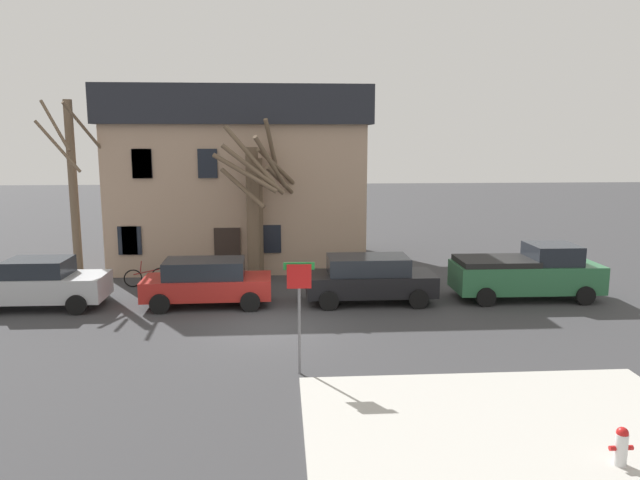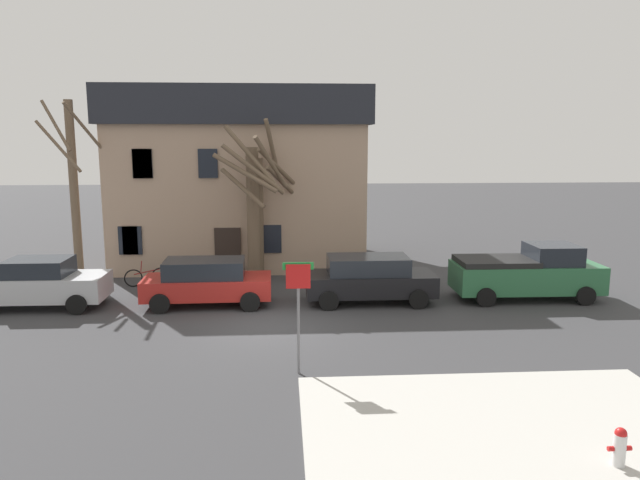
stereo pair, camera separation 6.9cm
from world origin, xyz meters
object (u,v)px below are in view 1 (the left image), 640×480
(car_red_wagon, at_px, (207,282))
(street_sign_pole, at_px, (299,297))
(building_main, at_px, (241,175))
(tree_bare_mid, at_px, (253,205))
(bicycle_leaning, at_px, (147,277))
(car_silver_sedan, at_px, (40,283))
(tree_bare_near, at_px, (73,185))
(pickup_truck_green, at_px, (527,272))
(tree_bare_far, at_px, (261,209))
(car_black_wagon, at_px, (369,278))
(fire_hydrant, at_px, (621,446))

(car_red_wagon, xyz_separation_m, street_sign_pole, (3.05, -6.40, 1.13))
(building_main, bearing_deg, tree_bare_mid, -80.91)
(bicycle_leaning, bearing_deg, car_silver_sedan, -135.86)
(tree_bare_near, xyz_separation_m, bicycle_leaning, (3.11, -1.43, -3.58))
(building_main, height_order, pickup_truck_green, building_main)
(building_main, height_order, bicycle_leaning, building_main)
(pickup_truck_green, bearing_deg, street_sign_pole, -142.62)
(tree_bare_far, bearing_deg, street_sign_pole, -83.27)
(tree_bare_near, relative_size, tree_bare_mid, 1.16)
(tree_bare_mid, relative_size, car_black_wagon, 1.38)
(tree_bare_near, height_order, bicycle_leaning, tree_bare_near)
(tree_bare_near, distance_m, car_red_wagon, 7.95)
(tree_bare_near, height_order, car_silver_sedan, tree_bare_near)
(tree_bare_far, relative_size, pickup_truck_green, 1.25)
(building_main, xyz_separation_m, bicycle_leaning, (-3.50, -5.05, -3.72))
(tree_bare_near, xyz_separation_m, street_sign_pole, (8.90, -10.80, -1.96))
(street_sign_pole, bearing_deg, tree_bare_near, 129.50)
(building_main, distance_m, pickup_truck_green, 13.77)
(building_main, height_order, street_sign_pole, building_main)
(street_sign_pole, xyz_separation_m, bicycle_leaning, (-5.80, 9.37, -1.62))
(car_red_wagon, bearing_deg, tree_bare_far, 67.80)
(car_silver_sedan, height_order, car_black_wagon, car_silver_sedan)
(tree_bare_near, xyz_separation_m, tree_bare_far, (7.63, -0.04, -1.07))
(fire_hydrant, bearing_deg, car_silver_sedan, 141.72)
(tree_bare_far, bearing_deg, tree_bare_mid, -103.58)
(car_silver_sedan, bearing_deg, tree_bare_near, 91.59)
(tree_bare_near, relative_size, tree_bare_far, 1.11)
(tree_bare_near, height_order, car_black_wagon, tree_bare_near)
(tree_bare_near, distance_m, tree_bare_mid, 7.49)
(fire_hydrant, xyz_separation_m, street_sign_pole, (-5.49, 4.80, 1.50))
(car_silver_sedan, distance_m, car_red_wagon, 5.74)
(pickup_truck_green, bearing_deg, tree_bare_mid, 162.90)
(tree_bare_far, height_order, car_black_wagon, tree_bare_far)
(car_red_wagon, bearing_deg, car_black_wagon, 0.11)
(tree_bare_far, bearing_deg, car_red_wagon, -112.20)
(tree_bare_near, bearing_deg, building_main, 28.71)
(car_red_wagon, relative_size, pickup_truck_green, 0.85)
(car_silver_sedan, height_order, pickup_truck_green, pickup_truck_green)
(street_sign_pole, distance_m, bicycle_leaning, 11.13)
(pickup_truck_green, xyz_separation_m, bicycle_leaning, (-14.36, 2.83, -0.61))
(tree_bare_near, distance_m, car_silver_sedan, 5.32)
(car_silver_sedan, xyz_separation_m, fire_hydrant, (14.28, -11.27, -0.38))
(car_silver_sedan, height_order, street_sign_pole, street_sign_pole)
(pickup_truck_green, height_order, bicycle_leaning, pickup_truck_green)
(car_red_wagon, height_order, bicycle_leaning, car_red_wagon)
(building_main, distance_m, car_red_wagon, 8.67)
(fire_hydrant, height_order, street_sign_pole, street_sign_pole)
(tree_bare_mid, height_order, fire_hydrant, tree_bare_mid)
(car_silver_sedan, relative_size, fire_hydrant, 6.33)
(building_main, xyz_separation_m, car_red_wagon, (-0.75, -8.02, -3.23))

